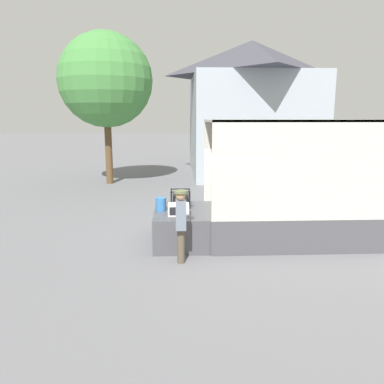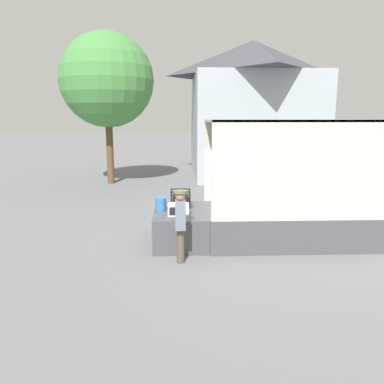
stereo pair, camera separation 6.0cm
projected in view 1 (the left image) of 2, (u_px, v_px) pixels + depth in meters
The scene contains 9 objects.
ground_plane at pixel (207, 241), 10.55m from camera, with size 160.00×160.00×0.00m, color slate.
box_truck at pixel (343, 207), 10.55m from camera, with size 6.80×2.43×3.37m.
tailgate_deck at pixel (181, 226), 10.43m from camera, with size 1.46×2.30×0.90m, color #4C4C51.
microwave at pixel (178, 209), 9.80m from camera, with size 0.55×0.40×0.30m.
portable_generator at pixel (181, 201), 10.68m from camera, with size 0.56×0.48×0.50m.
orange_bucket at pixel (161, 204), 10.23m from camera, with size 0.29×0.29×0.37m.
worker_person at pixel (181, 219), 8.76m from camera, with size 0.32×0.44×1.76m.
house_backdrop at pixel (250, 108), 22.67m from camera, with size 7.36×8.38×7.90m.
street_tree at pixel (106, 80), 18.91m from camera, with size 4.74×4.74×7.67m.
Camera 1 is at (-0.88, -10.06, 3.40)m, focal length 35.00 mm.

